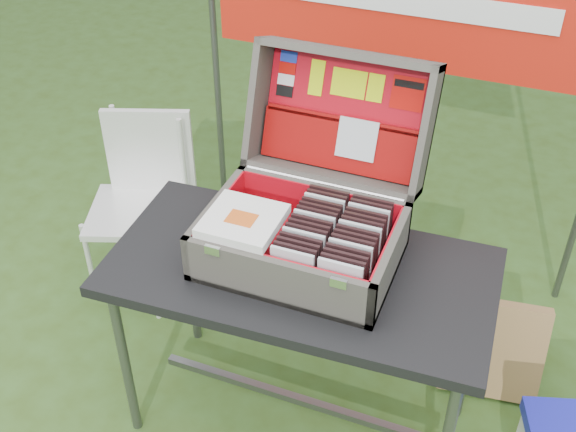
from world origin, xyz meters
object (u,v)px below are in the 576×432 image
at_px(suitcase, 308,182).
at_px(cardboard_box, 493,349).
at_px(table, 299,350).
at_px(chair, 134,214).

height_order(suitcase, cardboard_box, suitcase).
xyz_separation_m(suitcase, cardboard_box, (0.66, 0.36, -0.86)).
relative_size(table, suitcase, 2.03).
relative_size(chair, cardboard_box, 2.08).
distance_m(suitcase, cardboard_box, 1.14).
height_order(table, chair, chair).
xyz_separation_m(table, cardboard_box, (0.65, 0.45, -0.19)).
xyz_separation_m(suitcase, chair, (-0.94, 0.37, -0.64)).
xyz_separation_m(table, chair, (-0.95, 0.46, 0.03)).
distance_m(table, cardboard_box, 0.81).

